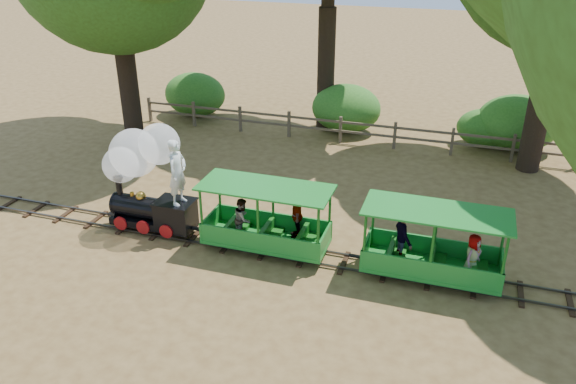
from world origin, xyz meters
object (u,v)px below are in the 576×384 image
(carriage_rear, at_px, (428,248))
(locomotive, at_px, (144,170))
(carriage_front, at_px, (268,224))
(fence, at_px, (367,131))

(carriage_rear, bearing_deg, locomotive, 179.89)
(locomotive, distance_m, carriage_front, 3.50)
(locomotive, bearing_deg, carriage_rear, -0.11)
(locomotive, relative_size, carriage_rear, 0.95)
(carriage_front, relative_size, carriage_rear, 1.00)
(locomotive, xyz_separation_m, fence, (4.32, 7.93, -1.13))
(locomotive, xyz_separation_m, carriage_front, (3.36, -0.03, -0.97))
(carriage_rear, xyz_separation_m, fence, (-2.91, 7.95, -0.19))
(carriage_front, bearing_deg, locomotive, 179.48)
(carriage_front, bearing_deg, fence, 83.16)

